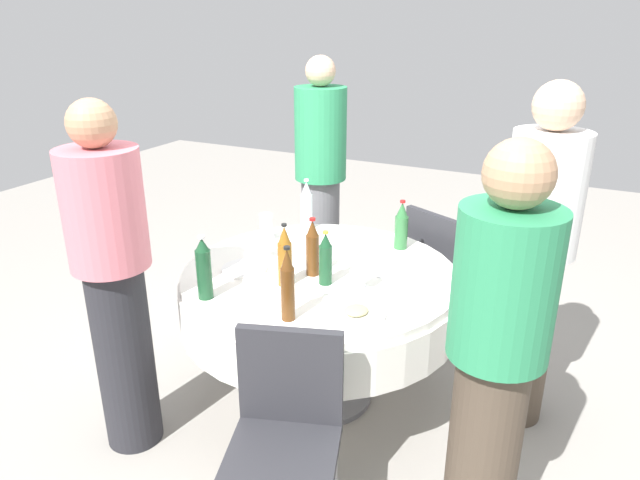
{
  "coord_description": "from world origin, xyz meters",
  "views": [
    {
      "loc": [
        -2.37,
        -1.17,
        1.95
      ],
      "look_at": [
        0.0,
        0.0,
        0.91
      ],
      "focal_mm": 32.71,
      "sensor_mm": 36.0,
      "label": 1
    }
  ],
  "objects_px": {
    "bottle_green_right": "(401,226)",
    "bottle_brown_near": "(288,286)",
    "bottle_dark_green_south": "(204,269)",
    "plate_outer": "(356,313)",
    "bottle_amber_front": "(285,257)",
    "wine_glass_front": "(364,270)",
    "person_north": "(320,180)",
    "dining_table": "(320,297)",
    "person_right": "(495,358)",
    "plate_mid": "(244,269)",
    "wine_glass_far": "(267,238)",
    "bottle_dark_green_north": "(326,259)",
    "chair_near": "(441,266)",
    "bottle_brown_far": "(312,249)",
    "chair_far": "(286,426)",
    "bottle_clear_west": "(307,206)",
    "person_front": "(114,279)",
    "wine_glass_west": "(266,221)",
    "person_south": "(536,256)"
  },
  "relations": [
    {
      "from": "person_front",
      "to": "bottle_dark_green_south",
      "type": "bearing_deg",
      "value": -103.18
    },
    {
      "from": "person_north",
      "to": "bottle_amber_front",
      "type": "bearing_deg",
      "value": -97.27
    },
    {
      "from": "bottle_clear_west",
      "to": "person_right",
      "type": "xyz_separation_m",
      "value": [
        -1.09,
        -1.3,
        -0.04
      ]
    },
    {
      "from": "bottle_amber_front",
      "to": "bottle_brown_near",
      "type": "relative_size",
      "value": 0.93
    },
    {
      "from": "wine_glass_far",
      "to": "person_right",
      "type": "bearing_deg",
      "value": -115.51
    },
    {
      "from": "bottle_brown_far",
      "to": "bottle_brown_near",
      "type": "distance_m",
      "value": 0.46
    },
    {
      "from": "person_north",
      "to": "person_right",
      "type": "bearing_deg",
      "value": -73.71
    },
    {
      "from": "bottle_dark_green_north",
      "to": "bottle_amber_front",
      "type": "xyz_separation_m",
      "value": [
        -0.1,
        0.16,
        0.02
      ]
    },
    {
      "from": "bottle_brown_near",
      "to": "plate_outer",
      "type": "height_order",
      "value": "bottle_brown_near"
    },
    {
      "from": "dining_table",
      "to": "plate_mid",
      "type": "height_order",
      "value": "plate_mid"
    },
    {
      "from": "bottle_clear_west",
      "to": "bottle_brown_near",
      "type": "height_order",
      "value": "bottle_brown_near"
    },
    {
      "from": "plate_mid",
      "to": "chair_far",
      "type": "bearing_deg",
      "value": -138.04
    },
    {
      "from": "person_south",
      "to": "wine_glass_front",
      "type": "bearing_deg",
      "value": -78.09
    },
    {
      "from": "wine_glass_front",
      "to": "wine_glass_far",
      "type": "xyz_separation_m",
      "value": [
        0.12,
        0.59,
        0.01
      ]
    },
    {
      "from": "person_south",
      "to": "person_right",
      "type": "bearing_deg",
      "value": -18.79
    },
    {
      "from": "dining_table",
      "to": "wine_glass_west",
      "type": "relative_size",
      "value": 8.93
    },
    {
      "from": "bottle_clear_west",
      "to": "plate_outer",
      "type": "relative_size",
      "value": 1.21
    },
    {
      "from": "bottle_dark_green_north",
      "to": "plate_outer",
      "type": "relative_size",
      "value": 1.06
    },
    {
      "from": "wine_glass_front",
      "to": "person_north",
      "type": "relative_size",
      "value": 0.08
    },
    {
      "from": "bottle_dark_green_north",
      "to": "person_north",
      "type": "height_order",
      "value": "person_north"
    },
    {
      "from": "person_right",
      "to": "wine_glass_far",
      "type": "bearing_deg",
      "value": -84.44
    },
    {
      "from": "bottle_dark_green_south",
      "to": "chair_near",
      "type": "distance_m",
      "value": 1.55
    },
    {
      "from": "person_north",
      "to": "person_front",
      "type": "distance_m",
      "value": 1.73
    },
    {
      "from": "bottle_green_right",
      "to": "bottle_brown_far",
      "type": "xyz_separation_m",
      "value": [
        -0.52,
        0.28,
        0.01
      ]
    },
    {
      "from": "dining_table",
      "to": "person_right",
      "type": "relative_size",
      "value": 0.88
    },
    {
      "from": "plate_mid",
      "to": "chair_near",
      "type": "height_order",
      "value": "chair_near"
    },
    {
      "from": "bottle_dark_green_north",
      "to": "person_front",
      "type": "xyz_separation_m",
      "value": [
        -0.59,
        0.75,
        -0.01
      ]
    },
    {
      "from": "chair_near",
      "to": "wine_glass_west",
      "type": "bearing_deg",
      "value": -119.52
    },
    {
      "from": "wine_glass_west",
      "to": "person_front",
      "type": "bearing_deg",
      "value": 167.58
    },
    {
      "from": "bottle_brown_near",
      "to": "bottle_green_right",
      "type": "bearing_deg",
      "value": -9.75
    },
    {
      "from": "person_north",
      "to": "chair_far",
      "type": "distance_m",
      "value": 2.06
    },
    {
      "from": "bottle_dark_green_south",
      "to": "plate_outer",
      "type": "relative_size",
      "value": 1.19
    },
    {
      "from": "person_front",
      "to": "chair_far",
      "type": "bearing_deg",
      "value": -145.95
    },
    {
      "from": "wine_glass_far",
      "to": "chair_near",
      "type": "xyz_separation_m",
      "value": [
        0.79,
        -0.73,
        -0.33
      ]
    },
    {
      "from": "bottle_dark_green_north",
      "to": "bottle_brown_near",
      "type": "relative_size",
      "value": 0.81
    },
    {
      "from": "person_front",
      "to": "bottle_amber_front",
      "type": "bearing_deg",
      "value": -96.49
    },
    {
      "from": "person_south",
      "to": "chair_far",
      "type": "bearing_deg",
      "value": -48.26
    },
    {
      "from": "bottle_amber_front",
      "to": "plate_mid",
      "type": "xyz_separation_m",
      "value": [
        0.05,
        0.26,
        -0.13
      ]
    },
    {
      "from": "dining_table",
      "to": "person_right",
      "type": "bearing_deg",
      "value": -121.07
    },
    {
      "from": "dining_table",
      "to": "wine_glass_front",
      "type": "xyz_separation_m",
      "value": [
        -0.09,
        -0.27,
        0.25
      ]
    },
    {
      "from": "bottle_dark_green_south",
      "to": "bottle_green_right",
      "type": "distance_m",
      "value": 1.13
    },
    {
      "from": "bottle_brown_far",
      "to": "person_front",
      "type": "distance_m",
      "value": 0.92
    },
    {
      "from": "person_right",
      "to": "bottle_amber_front",
      "type": "bearing_deg",
      "value": -78.39
    },
    {
      "from": "bottle_green_right",
      "to": "bottle_brown_near",
      "type": "relative_size",
      "value": 0.83
    },
    {
      "from": "wine_glass_west",
      "to": "bottle_green_right",
      "type": "bearing_deg",
      "value": -72.28
    },
    {
      "from": "bottle_green_right",
      "to": "bottle_amber_front",
      "type": "relative_size",
      "value": 0.89
    },
    {
      "from": "dining_table",
      "to": "bottle_dark_green_south",
      "type": "height_order",
      "value": "bottle_dark_green_south"
    },
    {
      "from": "wine_glass_front",
      "to": "person_north",
      "type": "xyz_separation_m",
      "value": [
        1.1,
        0.77,
        0.05
      ]
    },
    {
      "from": "bottle_clear_west",
      "to": "wine_glass_far",
      "type": "bearing_deg",
      "value": -177.6
    },
    {
      "from": "bottle_amber_front",
      "to": "chair_far",
      "type": "bearing_deg",
      "value": -150.78
    }
  ]
}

